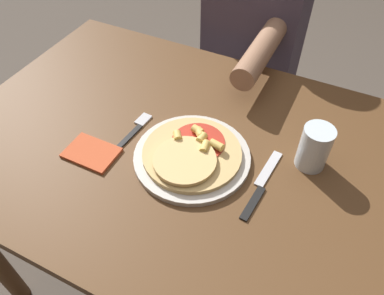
# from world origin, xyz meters

# --- Properties ---
(ground_plane) EXTENTS (8.00, 8.00, 0.00)m
(ground_plane) POSITION_xyz_m (0.00, 0.00, 0.00)
(ground_plane) COLOR brown
(dining_table) EXTENTS (1.30, 0.83, 0.77)m
(dining_table) POSITION_xyz_m (0.00, 0.00, 0.66)
(dining_table) COLOR brown
(dining_table) RESTS_ON ground_plane
(plate) EXTENTS (0.28, 0.28, 0.01)m
(plate) POSITION_xyz_m (-0.01, -0.03, 0.78)
(plate) COLOR beige
(plate) RESTS_ON dining_table
(pizza) EXTENTS (0.24, 0.24, 0.04)m
(pizza) POSITION_xyz_m (-0.01, -0.04, 0.80)
(pizza) COLOR tan
(pizza) RESTS_ON plate
(fork) EXTENTS (0.03, 0.18, 0.00)m
(fork) POSITION_xyz_m (-0.19, -0.02, 0.78)
(fork) COLOR black
(fork) RESTS_ON dining_table
(knife) EXTENTS (0.03, 0.22, 0.00)m
(knife) POSITION_xyz_m (0.17, -0.04, 0.78)
(knife) COLOR black
(knife) RESTS_ON dining_table
(drinking_glass) EXTENTS (0.07, 0.07, 0.11)m
(drinking_glass) POSITION_xyz_m (0.25, 0.08, 0.83)
(drinking_glass) COLOR silver
(drinking_glass) RESTS_ON dining_table
(napkin) EXTENTS (0.13, 0.09, 0.01)m
(napkin) POSITION_xyz_m (-0.24, -0.13, 0.78)
(napkin) COLOR #C6512D
(napkin) RESTS_ON dining_table
(person_diner) EXTENTS (0.33, 0.52, 1.18)m
(person_diner) POSITION_xyz_m (-0.07, 0.61, 0.68)
(person_diner) COLOR #2D2D38
(person_diner) RESTS_ON ground_plane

